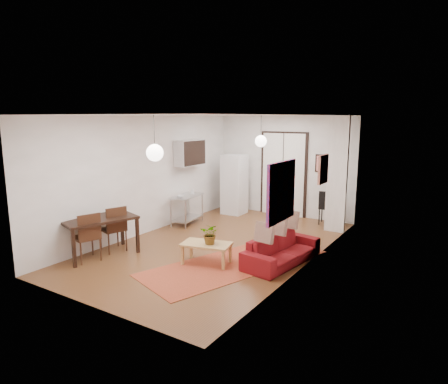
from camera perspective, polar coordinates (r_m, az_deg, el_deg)
The scene contains 27 objects.
floor at distance 9.10m, azimuth -0.82°, elevation -7.68°, with size 7.00×7.00×0.00m, color brown.
ceiling at distance 8.63m, azimuth -0.87°, elevation 10.92°, with size 4.20×7.00×0.02m, color white.
wall_back at distance 11.80m, azimuth 8.58°, elevation 3.68°, with size 4.20×0.02×2.90m, color white.
wall_front at distance 6.19m, azimuth -19.00°, elevation -3.12°, with size 4.20×0.02×2.90m, color white.
wall_left at distance 10.05m, azimuth -10.90°, elevation 2.40°, with size 0.02×7.00×2.90m, color white.
wall_right at distance 7.81m, azimuth 12.13°, elevation 0.00°, with size 0.02×7.00×2.90m, color white.
double_doors at distance 11.79m, azimuth 8.46°, elevation 2.45°, with size 1.44×0.06×2.50m, color white.
stub_partition at distance 10.28m, azimuth 15.85°, elevation 2.36°, with size 0.50×0.10×2.90m, color white.
wall_cabinet at distance 11.01m, azimuth -4.91°, elevation 5.62°, with size 0.35×1.00×0.70m, color silver.
painting_popart at distance 6.64m, azimuth 8.19°, elevation 0.03°, with size 0.05×1.00×1.00m, color red.
painting_abstract at distance 8.51m, azimuth 13.97°, elevation 3.18°, with size 0.05×0.50×0.60m, color beige.
poster_back at distance 11.34m, azimuth 13.86°, elevation 3.97°, with size 0.40×0.03×0.50m, color red.
print_left at distance 11.50m, azimuth -3.99°, elevation 6.10°, with size 0.03×0.44×0.54m, color olive.
pendant_back at distance 10.38m, azimuth 5.29°, elevation 7.25°, with size 0.30×0.30×0.80m.
pendant_front at distance 7.08m, azimuth -9.85°, elevation 5.55°, with size 0.30×0.30×0.80m.
kilim_rug at distance 8.08m, azimuth 1.69°, elevation -10.04°, with size 1.46×3.89×0.01m, color #AF412B.
sofa at distance 8.07m, azimuth 8.26°, elevation -8.18°, with size 0.73×1.86×0.54m, color maroon.
coffee_table at distance 7.92m, azimuth -2.52°, elevation -7.71°, with size 1.05×0.74×0.42m.
potted_plant at distance 7.79m, azimuth -1.93°, elevation -5.99°, with size 0.32×0.37×0.41m, color #3C652D.
kitchen_counter at distance 10.83m, azimuth -5.29°, elevation -2.03°, with size 0.65×1.09×0.79m.
bowl at distance 10.53m, azimuth -6.32°, elevation -0.62°, with size 0.19×0.19×0.05m, color silver.
soap_bottle at distance 10.95m, azimuth -4.53°, elevation 0.16°, with size 0.08×0.07×0.16m, color #4E9FAA.
fridge at distance 11.89m, azimuth 1.48°, elevation 1.09°, with size 0.62×0.62×1.77m, color white.
dining_table at distance 8.70m, azimuth -17.42°, elevation -4.12°, with size 1.23×1.64×0.81m.
dining_chair_near at distance 9.01m, azimuth -15.15°, elevation -4.39°, with size 0.59×0.73×1.00m.
dining_chair_far at distance 8.58m, azimuth -18.61°, elevation -5.35°, with size 0.59×0.73×1.00m.
black_side_chair at distance 11.19m, azimuth 14.75°, elevation -1.66°, with size 0.48×0.48×0.93m.
Camera 1 is at (4.76, -7.20, 2.87)m, focal length 32.00 mm.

